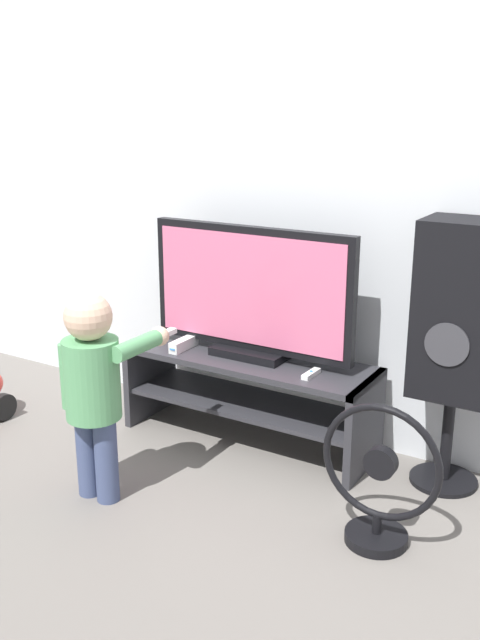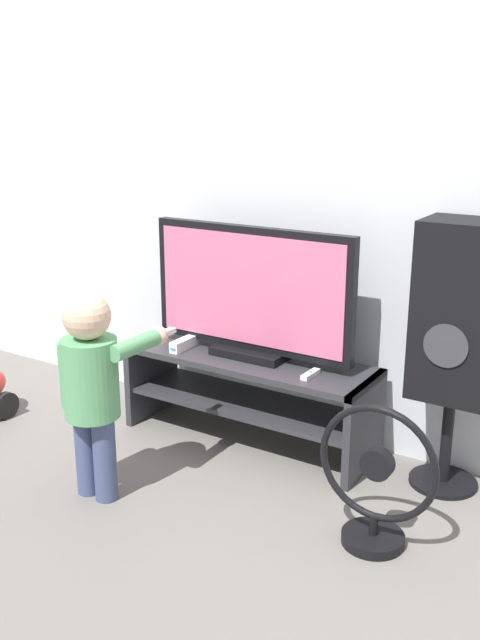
% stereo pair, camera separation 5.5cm
% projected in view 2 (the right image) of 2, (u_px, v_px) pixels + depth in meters
% --- Properties ---
extents(ground_plane, '(16.00, 16.00, 0.00)m').
position_uv_depth(ground_plane, '(226.00, 456.00, 3.44)').
color(ground_plane, slate).
extents(wall_back, '(10.00, 0.06, 2.60)m').
position_uv_depth(wall_back, '(280.00, 175.00, 3.47)').
color(wall_back, silver).
rests_on(wall_back, ground_plane).
extents(tv_stand, '(1.27, 0.41, 0.45)m').
position_uv_depth(tv_stand, '(249.00, 385.00, 3.52)').
color(tv_stand, '#2D2D33').
rests_on(tv_stand, ground_plane).
extents(television, '(1.07, 0.20, 0.64)m').
position_uv_depth(television, '(251.00, 294.00, 3.41)').
color(television, black).
rests_on(television, tv_stand).
extents(game_console, '(0.05, 0.19, 0.06)m').
position_uv_depth(game_console, '(184.00, 344.00, 3.59)').
color(game_console, white).
rests_on(game_console, tv_stand).
extents(remote_primary, '(0.04, 0.13, 0.03)m').
position_uv_depth(remote_primary, '(310.00, 374.00, 3.23)').
color(remote_primary, white).
rests_on(remote_primary, tv_stand).
extents(child, '(0.35, 0.51, 0.91)m').
position_uv_depth(child, '(93.00, 379.00, 2.95)').
color(child, '#3F4C72').
rests_on(child, ground_plane).
extents(speaker_tower, '(0.33, 0.30, 1.19)m').
position_uv_depth(speaker_tower, '(458.00, 317.00, 2.97)').
color(speaker_tower, black).
rests_on(speaker_tower, ground_plane).
extents(floor_fan, '(0.47, 0.24, 0.58)m').
position_uv_depth(floor_fan, '(376.00, 484.00, 2.68)').
color(floor_fan, black).
rests_on(floor_fan, ground_plane).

